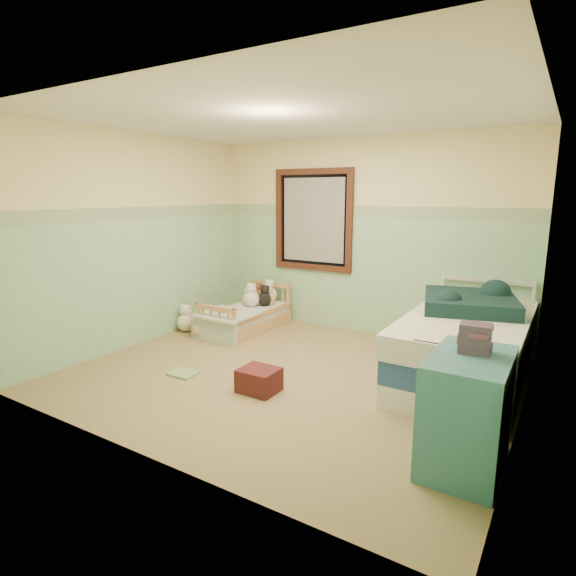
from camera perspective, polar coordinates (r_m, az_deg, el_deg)
The scene contains 30 objects.
floor at distance 4.80m, azimuth 0.05°, elevation -10.67°, with size 4.20×3.60×0.02m, color #977F54.
ceiling at distance 4.49m, azimuth 0.05°, elevation 20.59°, with size 4.20×3.60×0.02m, color silver.
wall_back at distance 6.07m, azimuth 9.07°, elevation 6.18°, with size 4.20×0.04×2.50m, color beige.
wall_front at distance 3.11m, azimuth -17.68°, elevation 0.72°, with size 4.20×0.04×2.50m, color beige.
wall_left at distance 5.85m, azimuth -17.82°, elevation 5.58°, with size 0.04×3.60×2.50m, color beige.
wall_right at distance 3.82m, azimuth 27.92°, elevation 1.87°, with size 0.04×3.60×2.50m, color beige.
wainscot_mint at distance 6.12m, azimuth 8.87°, elevation 1.51°, with size 4.20×0.01×1.50m, color #82B38F.
border_strip at distance 6.04m, azimuth 9.11°, elevation 9.25°, with size 4.20×0.01×0.15m, color #4C8554.
window_frame at distance 6.32m, azimuth 3.07°, elevation 8.34°, with size 1.16×0.06×1.36m, color #431D13.
window_blinds at distance 6.33m, azimuth 3.11°, elevation 8.34°, with size 0.92×0.01×1.12m, color #B0B0AE.
toddler_bed_frame at distance 6.30m, azimuth -5.22°, elevation -4.35°, with size 0.64×1.29×0.17m, color #AA834D.
toddler_mattress at distance 6.26m, azimuth -5.24°, elevation -3.09°, with size 0.59×1.23×0.12m, color silver.
patchwork_quilt at distance 5.94m, azimuth -7.58°, elevation -3.21°, with size 0.70×0.64×0.03m, color #81AADC.
plush_bed_brown at distance 6.70m, azimuth -3.72°, elevation -0.77°, with size 0.18×0.18×0.18m, color brown.
plush_bed_white at distance 6.59m, azimuth -2.31°, elevation -0.80°, with size 0.22×0.22×0.22m, color silver.
plush_bed_tan at distance 6.50m, azimuth -4.49°, elevation -1.07°, with size 0.20×0.20×0.20m, color #DFBD8C.
plush_bed_dark at distance 6.37m, azimuth -2.82°, elevation -1.34°, with size 0.20×0.20×0.20m, color black.
plush_floor_cream at distance 6.32m, azimuth -12.44°, elevation -4.14°, with size 0.24×0.24×0.24m, color #ECE4C6.
plush_floor_tan at distance 6.02m, azimuth -10.83°, elevation -5.00°, with size 0.22×0.22×0.22m, color #DFBD8C.
twin_bed_frame at distance 4.90m, azimuth 20.81°, elevation -9.48°, with size 1.01×2.03×0.22m, color white.
twin_boxspring at distance 4.82m, azimuth 21.00°, elevation -7.04°, with size 1.01×2.03×0.22m, color navy.
twin_mattress at distance 4.76m, azimuth 21.19°, elevation -4.52°, with size 1.05×2.07×0.22m, color white.
teal_blanket at distance 5.01m, azimuth 21.43°, elevation -1.63°, with size 0.86×0.91×0.14m, color black.
dresser at distance 3.39m, azimuth 21.17°, elevation -13.97°, with size 0.48×0.77×0.77m, color teal.
book_stack at distance 3.29m, azimuth 22.04°, elevation -5.76°, with size 0.20×0.15×0.20m, color brown.
red_pillow at distance 4.38m, azimuth -3.59°, elevation -11.23°, with size 0.35×0.31×0.22m, color maroon.
floor_book at distance 4.89m, azimuth -12.80°, elevation -10.24°, with size 0.27×0.21×0.03m, color gold.
extra_plush_0 at distance 6.48m, azimuth -4.94°, elevation -1.35°, with size 0.15×0.15×0.15m, color silver.
extra_plush_1 at distance 6.33m, azimuth -4.51°, elevation -1.35°, with size 0.22×0.22×0.22m, color #ECE4C6.
extra_plush_2 at distance 6.40m, azimuth -2.44°, elevation -1.29°, with size 0.19×0.19×0.19m, color #DFBD8C.
Camera 1 is at (2.33, -3.78, 1.81)m, focal length 28.89 mm.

